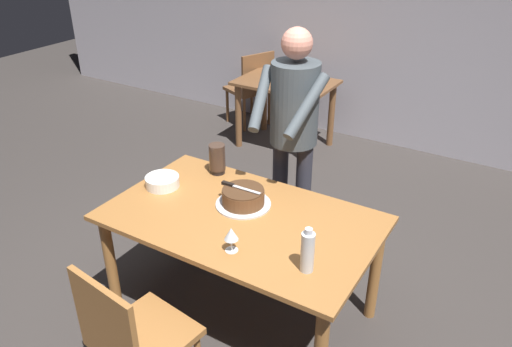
# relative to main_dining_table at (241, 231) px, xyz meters

# --- Properties ---
(ground_plane) EXTENTS (14.00, 14.00, 0.00)m
(ground_plane) POSITION_rel_main_dining_table_xyz_m (0.00, 0.00, -0.65)
(ground_plane) COLOR #383330
(back_wall) EXTENTS (10.00, 0.12, 2.70)m
(back_wall) POSITION_rel_main_dining_table_xyz_m (0.00, 3.13, 0.70)
(back_wall) COLOR #ADA8B2
(back_wall) RESTS_ON ground_plane
(main_dining_table) EXTENTS (1.60, 0.96, 0.75)m
(main_dining_table) POSITION_rel_main_dining_table_xyz_m (0.00, 0.00, 0.00)
(main_dining_table) COLOR #9E6633
(main_dining_table) RESTS_ON ground_plane
(cake_on_platter) EXTENTS (0.34, 0.34, 0.11)m
(cake_on_platter) POSITION_rel_main_dining_table_xyz_m (-0.06, 0.11, 0.15)
(cake_on_platter) COLOR silver
(cake_on_platter) RESTS_ON main_dining_table
(cake_knife) EXTENTS (0.27, 0.03, 0.02)m
(cake_knife) POSITION_rel_main_dining_table_xyz_m (-0.13, 0.11, 0.22)
(cake_knife) COLOR silver
(cake_knife) RESTS_ON cake_on_platter
(plate_stack) EXTENTS (0.22, 0.22, 0.07)m
(plate_stack) POSITION_rel_main_dining_table_xyz_m (-0.63, 0.04, 0.14)
(plate_stack) COLOR white
(plate_stack) RESTS_ON main_dining_table
(wine_glass_near) EXTENTS (0.08, 0.08, 0.14)m
(wine_glass_near) POSITION_rel_main_dining_table_xyz_m (0.14, -0.31, 0.21)
(wine_glass_near) COLOR silver
(wine_glass_near) RESTS_ON main_dining_table
(water_bottle) EXTENTS (0.07, 0.07, 0.25)m
(water_bottle) POSITION_rel_main_dining_table_xyz_m (0.55, -0.24, 0.22)
(water_bottle) COLOR silver
(water_bottle) RESTS_ON main_dining_table
(hurricane_lamp) EXTENTS (0.11, 0.11, 0.21)m
(hurricane_lamp) POSITION_rel_main_dining_table_xyz_m (-0.43, 0.38, 0.21)
(hurricane_lamp) COLOR black
(hurricane_lamp) RESTS_ON main_dining_table
(person_cutting_cake) EXTENTS (0.47, 0.56, 1.72)m
(person_cutting_cake) POSITION_rel_main_dining_table_xyz_m (-0.03, 0.69, 0.43)
(person_cutting_cake) COLOR #2D2D38
(person_cutting_cake) RESTS_ON ground_plane
(chair_near_side) EXTENTS (0.49, 0.49, 0.90)m
(chair_near_side) POSITION_rel_main_dining_table_xyz_m (-0.09, -0.86, -0.16)
(chair_near_side) COLOR #9E6633
(chair_near_side) RESTS_ON ground_plane
(background_table) EXTENTS (1.00, 0.70, 0.74)m
(background_table) POSITION_rel_main_dining_table_xyz_m (-1.01, 2.43, -0.07)
(background_table) COLOR brown
(background_table) RESTS_ON ground_plane
(background_chair_1) EXTENTS (0.58, 0.58, 0.90)m
(background_chair_1) POSITION_rel_main_dining_table_xyz_m (-1.63, 2.75, -0.16)
(background_chair_1) COLOR brown
(background_chair_1) RESTS_ON ground_plane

